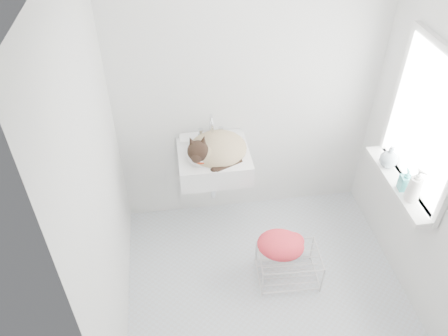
{
  "coord_description": "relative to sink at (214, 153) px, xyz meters",
  "views": [
    {
      "loc": [
        -0.64,
        -2.08,
        3.03
      ],
      "look_at": [
        -0.27,
        0.5,
        0.88
      ],
      "focal_mm": 35.45,
      "sensor_mm": 36.0,
      "label": 1
    }
  ],
  "objects": [
    {
      "name": "wire_rack",
      "position": [
        0.51,
        -0.66,
        -0.7
      ],
      "size": [
        0.49,
        0.36,
        0.28
      ],
      "primitive_type": "cube",
      "rotation": [
        0.0,
        0.0,
        -0.05
      ],
      "color": "silver",
      "rests_on": "floor"
    },
    {
      "name": "left_wall",
      "position": [
        -0.78,
        -0.74,
        0.4
      ],
      "size": [
        0.02,
        2.0,
        2.5
      ],
      "primitive_type": "cube",
      "color": "silver",
      "rests_on": "ground"
    },
    {
      "name": "windowsill",
      "position": [
        1.33,
        -0.54,
        -0.02
      ],
      "size": [
        0.16,
        0.88,
        0.04
      ],
      "primitive_type": "cube",
      "color": "white",
      "rests_on": "right_wall"
    },
    {
      "name": "window_glass",
      "position": [
        1.41,
        -0.54,
        0.5
      ],
      "size": [
        0.01,
        0.8,
        1.0
      ],
      "primitive_type": "cube",
      "color": "white",
      "rests_on": "right_wall"
    },
    {
      "name": "faucet",
      "position": [
        0.0,
        0.18,
        0.14
      ],
      "size": [
        0.21,
        0.15,
        0.21
      ],
      "primitive_type": null,
      "color": "silver",
      "rests_on": "sink"
    },
    {
      "name": "cat",
      "position": [
        0.01,
        -0.02,
        0.04
      ],
      "size": [
        0.53,
        0.46,
        0.31
      ],
      "rotation": [
        0.0,
        0.0,
        0.17
      ],
      "color": "tan",
      "rests_on": "sink"
    },
    {
      "name": "back_wall",
      "position": [
        0.32,
        0.26,
        0.4
      ],
      "size": [
        2.2,
        0.02,
        2.5
      ],
      "primitive_type": "cube",
      "color": "silver",
      "rests_on": "ground"
    },
    {
      "name": "window_frame",
      "position": [
        1.39,
        -0.54,
        0.5
      ],
      "size": [
        0.04,
        0.9,
        1.1
      ],
      "primitive_type": "cube",
      "color": "white",
      "rests_on": "right_wall"
    },
    {
      "name": "towel",
      "position": [
        0.44,
        -0.62,
        -0.54
      ],
      "size": [
        0.44,
        0.37,
        0.15
      ],
      "primitive_type": "ellipsoid",
      "rotation": [
        0.0,
        0.0,
        -0.31
      ],
      "color": "#DE4823",
      "rests_on": "wire_rack"
    },
    {
      "name": "right_wall",
      "position": [
        1.42,
        -0.74,
        0.4
      ],
      "size": [
        0.02,
        2.0,
        2.5
      ],
      "primitive_type": "cube",
      "color": "silver",
      "rests_on": "ground"
    },
    {
      "name": "bottle_c",
      "position": [
        1.32,
        -0.35,
        0.0
      ],
      "size": [
        0.14,
        0.14,
        0.18
      ],
      "primitive_type": "imported",
      "rotation": [
        0.0,
        0.0,
        1.55
      ],
      "color": "#A6B5BF",
      "rests_on": "windowsill"
    },
    {
      "name": "bottle_a",
      "position": [
        1.32,
        -0.74,
        0.0
      ],
      "size": [
        0.12,
        0.12,
        0.23
      ],
      "primitive_type": "imported",
      "rotation": [
        0.0,
        0.0,
        0.49
      ],
      "color": "white",
      "rests_on": "windowsill"
    },
    {
      "name": "sink",
      "position": [
        0.0,
        0.0,
        0.0
      ],
      "size": [
        0.58,
        0.51,
        0.23
      ],
      "primitive_type": "cube",
      "color": "white",
      "rests_on": "back_wall"
    },
    {
      "name": "bottle_b",
      "position": [
        1.32,
        -0.63,
        0.0
      ],
      "size": [
        0.09,
        0.09,
        0.17
      ],
      "primitive_type": "imported",
      "rotation": [
        0.0,
        0.0,
        3.04
      ],
      "color": "teal",
      "rests_on": "windowsill"
    },
    {
      "name": "floor",
      "position": [
        0.32,
        -0.74,
        -0.85
      ],
      "size": [
        2.2,
        2.0,
        0.02
      ],
      "primitive_type": "cube",
      "color": "silver",
      "rests_on": "ground"
    }
  ]
}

